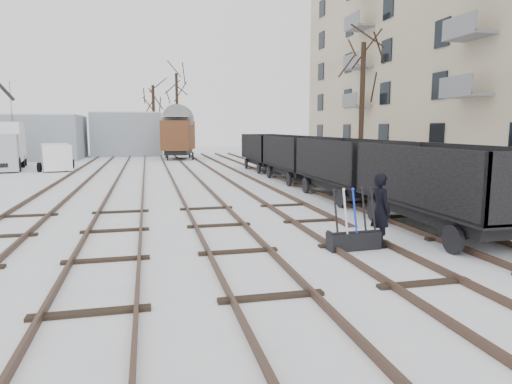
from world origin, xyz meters
TOP-DOWN VIEW (x-y plane):
  - ground at (0.00, 0.00)m, footprint 120.00×120.00m
  - tracks at (-0.00, 13.67)m, footprint 13.90×52.00m
  - shed_left at (-13.00, 36.00)m, footprint 10.00×8.00m
  - shed_right at (-4.00, 40.00)m, footprint 7.00×6.00m
  - ground_frame at (2.80, -0.34)m, footprint 1.32×0.48m
  - worker at (3.55, -0.24)m, footprint 0.49×0.70m
  - freight_wagon_a at (6.00, 0.67)m, footprint 2.41×6.03m
  - freight_wagon_b at (6.00, 7.07)m, footprint 2.41×6.03m
  - freight_wagon_c at (6.00, 13.47)m, footprint 2.41×6.03m
  - freight_wagon_d at (6.00, 19.87)m, footprint 2.41×6.03m
  - box_van_wagon at (0.86, 33.08)m, footprint 3.77×5.61m
  - lorry at (-11.93, 25.20)m, footprint 3.21×7.57m
  - panel_van at (-8.21, 23.65)m, footprint 2.66×4.39m
  - tree_near at (10.59, 15.21)m, footprint 0.30×0.30m
  - tree_far_left at (-1.26, 38.28)m, footprint 0.30×0.30m
  - tree_far_right at (1.30, 40.98)m, footprint 0.30×0.30m

SIDE VIEW (x-z plane):
  - ground at x=0.00m, z-range 0.00..0.00m
  - tracks at x=0.00m, z-range -0.01..0.16m
  - ground_frame at x=2.80m, z-range -0.46..1.03m
  - worker at x=3.55m, z-range 0.00..1.85m
  - panel_van at x=-8.21m, z-range 0.04..1.84m
  - freight_wagon_a at x=6.00m, z-range -0.29..2.17m
  - freight_wagon_b at x=6.00m, z-range -0.29..2.17m
  - freight_wagon_c at x=6.00m, z-range -0.29..2.17m
  - freight_wagon_d at x=6.00m, z-range -0.29..2.17m
  - lorry at x=-11.93m, z-range 0.05..3.38m
  - shed_left at x=-13.00m, z-range 0.00..4.10m
  - shed_right at x=-4.00m, z-range 0.00..4.50m
  - box_van_wagon at x=0.86m, z-range 0.32..4.25m
  - tree_far_left at x=-1.26m, z-range 0.00..7.21m
  - tree_near at x=10.59m, z-range 0.00..7.92m
  - tree_far_right at x=1.30m, z-range 0.00..8.76m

